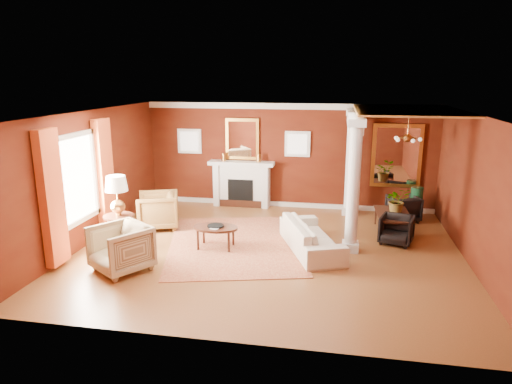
% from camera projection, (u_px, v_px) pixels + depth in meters
% --- Properties ---
extents(ground, '(8.00, 8.00, 0.00)m').
position_uv_depth(ground, '(269.00, 251.00, 9.72)').
color(ground, brown).
rests_on(ground, ground).
extents(room_shell, '(8.04, 7.04, 2.92)m').
position_uv_depth(room_shell, '(270.00, 157.00, 9.22)').
color(room_shell, '#511C0B').
rests_on(room_shell, ground).
extents(fireplace, '(1.85, 0.42, 1.29)m').
position_uv_depth(fireplace, '(242.00, 184.00, 12.95)').
color(fireplace, silver).
rests_on(fireplace, ground).
extents(overmantel_mirror, '(0.95, 0.07, 1.15)m').
position_uv_depth(overmantel_mirror, '(242.00, 139.00, 12.77)').
color(overmantel_mirror, gold).
rests_on(overmantel_mirror, fireplace).
extents(flank_window_left, '(0.70, 0.07, 0.70)m').
position_uv_depth(flank_window_left, '(190.00, 141.00, 13.07)').
color(flank_window_left, silver).
rests_on(flank_window_left, room_shell).
extents(flank_window_right, '(0.70, 0.07, 0.70)m').
position_uv_depth(flank_window_right, '(297.00, 144.00, 12.54)').
color(flank_window_right, silver).
rests_on(flank_window_right, room_shell).
extents(left_window, '(0.21, 2.55, 2.60)m').
position_uv_depth(left_window, '(80.00, 185.00, 9.47)').
color(left_window, white).
rests_on(left_window, room_shell).
extents(column_front, '(0.36, 0.36, 2.80)m').
position_uv_depth(column_front, '(353.00, 186.00, 9.36)').
color(column_front, silver).
rests_on(column_front, ground).
extents(column_back, '(0.36, 0.36, 2.80)m').
position_uv_depth(column_back, '(351.00, 162.00, 11.94)').
color(column_back, silver).
rests_on(column_back, ground).
extents(header_beam, '(0.30, 3.20, 0.32)m').
position_uv_depth(header_beam, '(354.00, 120.00, 10.59)').
color(header_beam, silver).
rests_on(header_beam, column_front).
extents(amber_ceiling, '(2.30, 3.40, 0.04)m').
position_uv_depth(amber_ceiling, '(408.00, 110.00, 10.19)').
color(amber_ceiling, '#E89A44').
rests_on(amber_ceiling, room_shell).
extents(dining_mirror, '(1.30, 0.07, 1.70)m').
position_uv_depth(dining_mirror, '(397.00, 156.00, 12.13)').
color(dining_mirror, gold).
rests_on(dining_mirror, room_shell).
extents(chandelier, '(0.60, 0.62, 0.75)m').
position_uv_depth(chandelier, '(407.00, 138.00, 10.38)').
color(chandelier, '#B47A38').
rests_on(chandelier, room_shell).
extents(crown_trim, '(8.00, 0.08, 0.16)m').
position_uv_depth(crown_trim, '(289.00, 106.00, 12.32)').
color(crown_trim, silver).
rests_on(crown_trim, room_shell).
extents(base_trim, '(8.00, 0.08, 0.12)m').
position_uv_depth(base_trim, '(287.00, 204.00, 13.01)').
color(base_trim, silver).
rests_on(base_trim, ground).
extents(rug, '(3.66, 4.34, 0.02)m').
position_uv_depth(rug, '(234.00, 244.00, 10.12)').
color(rug, maroon).
rests_on(rug, ground).
extents(sofa, '(1.38, 2.27, 0.86)m').
position_uv_depth(sofa, '(312.00, 231.00, 9.64)').
color(sofa, beige).
rests_on(sofa, ground).
extents(armchair_leopard, '(1.13, 1.17, 0.96)m').
position_uv_depth(armchair_leopard, '(158.00, 209.00, 11.09)').
color(armchair_leopard, black).
rests_on(armchair_leopard, ground).
extents(armchair_stripe, '(1.30, 1.28, 0.99)m').
position_uv_depth(armchair_stripe, '(121.00, 246.00, 8.63)').
color(armchair_stripe, tan).
rests_on(armchair_stripe, ground).
extents(coffee_table, '(0.96, 0.96, 0.49)m').
position_uv_depth(coffee_table, '(216.00, 229.00, 9.77)').
color(coffee_table, black).
rests_on(coffee_table, ground).
extents(coffee_book, '(0.18, 0.06, 0.25)m').
position_uv_depth(coffee_book, '(212.00, 222.00, 9.68)').
color(coffee_book, black).
rests_on(coffee_book, coffee_table).
extents(side_table, '(0.64, 0.64, 1.60)m').
position_uv_depth(side_table, '(117.00, 200.00, 9.60)').
color(side_table, black).
rests_on(side_table, ground).
extents(dining_table, '(0.53, 1.39, 0.76)m').
position_uv_depth(dining_table, '(394.00, 217.00, 10.74)').
color(dining_table, black).
rests_on(dining_table, ground).
extents(dining_chair_near, '(0.84, 0.81, 0.70)m').
position_uv_depth(dining_chair_near, '(397.00, 228.00, 10.07)').
color(dining_chair_near, black).
rests_on(dining_chair_near, ground).
extents(dining_chair_far, '(0.88, 0.85, 0.72)m').
position_uv_depth(dining_chair_far, '(403.00, 207.00, 11.67)').
color(dining_chair_far, black).
rests_on(dining_chair_far, ground).
extents(green_urn, '(0.35, 0.35, 0.83)m').
position_uv_depth(green_urn, '(416.00, 206.00, 11.91)').
color(green_urn, '#12391F').
rests_on(green_urn, ground).
extents(potted_plant, '(0.69, 0.73, 0.48)m').
position_uv_depth(potted_plant, '(398.00, 191.00, 10.65)').
color(potted_plant, '#26591E').
rests_on(potted_plant, dining_table).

